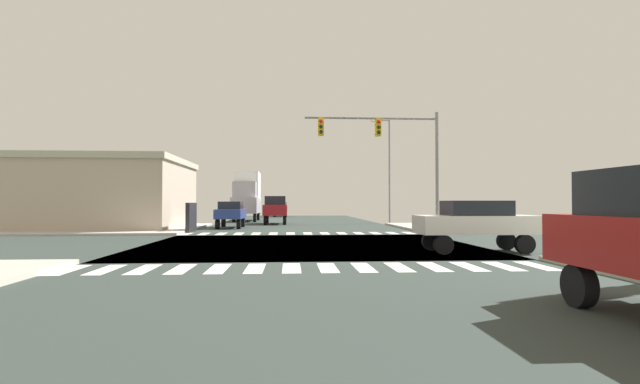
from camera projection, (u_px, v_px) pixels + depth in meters
ground at (308, 245)px, 20.36m from camera, size 90.00×90.00×0.05m
sidewalk_corner_ne at (486, 227)px, 33.17m from camera, size 12.00×12.00×0.14m
sidewalk_corner_nw at (107, 229)px, 31.50m from camera, size 12.00×12.00×0.14m
crosswalk_near at (310, 268)px, 13.06m from camera, size 13.50×2.00×0.01m
crosswalk_far at (299, 233)px, 27.63m from camera, size 13.50×2.00×0.01m
traffic_signal_mast at (387, 143)px, 27.64m from camera, size 7.90×0.55×7.15m
street_lamp at (387, 162)px, 41.34m from camera, size 1.78×0.32×9.10m
bank_building at (69, 194)px, 32.66m from camera, size 17.11×10.49×4.85m
suv_nearside_1 at (276, 207)px, 40.06m from camera, size 1.96×4.60×2.34m
box_truck_farside_1 at (247, 195)px, 46.54m from camera, size 2.40×7.20×4.85m
sedan_trailing_2 at (231, 212)px, 33.77m from camera, size 1.80×4.30×1.88m
sedan_middle_3 at (476, 221)px, 17.28m from camera, size 4.30×1.80×1.88m
sedan_outer_4 at (280, 208)px, 60.63m from camera, size 1.80×4.30×1.88m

